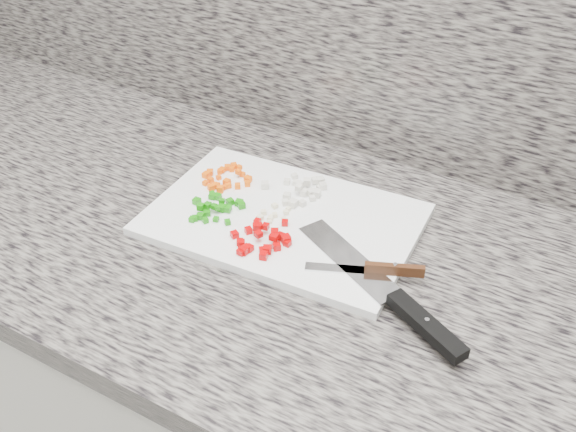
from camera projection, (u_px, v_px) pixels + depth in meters
name	position (u px, v px, depth m)	size (l,w,h in m)	color
countertop	(340.00, 273.00, 0.92)	(3.96, 0.64, 0.04)	slate
cutting_board	(283.00, 219.00, 0.98)	(0.40, 0.27, 0.01)	white
carrot_pile	(226.00, 178.00, 1.05)	(0.09, 0.09, 0.01)	#FF5C05
onion_pile	(302.00, 189.00, 1.02)	(0.10, 0.10, 0.02)	silver
green_pepper_pile	(216.00, 207.00, 0.99)	(0.08, 0.08, 0.02)	#18820B
red_pepper_pile	(263.00, 240.00, 0.92)	(0.09, 0.10, 0.02)	#BF0204
garlic_pile	(273.00, 214.00, 0.98)	(0.05, 0.05, 0.01)	#F1E8BA
chef_knife	(397.00, 300.00, 0.82)	(0.29, 0.18, 0.02)	silver
paring_knife	(379.00, 269.00, 0.87)	(0.15, 0.07, 0.02)	silver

